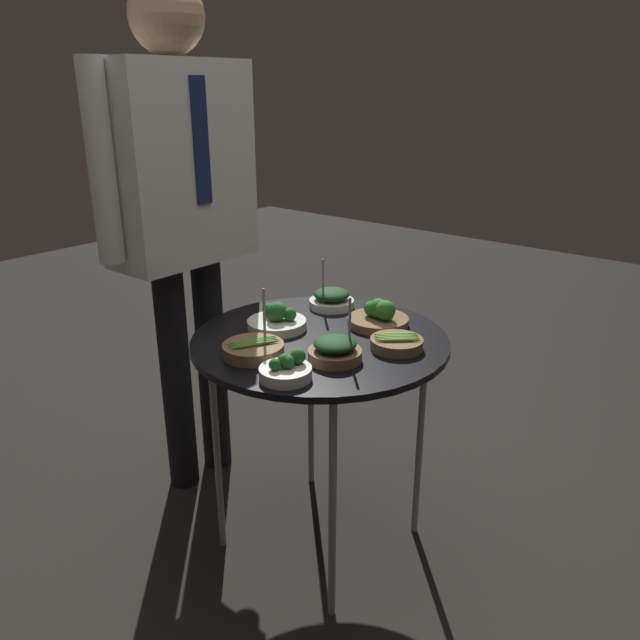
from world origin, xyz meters
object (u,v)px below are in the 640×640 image
object	(u,v)px
bowl_spinach_center	(332,299)
waiter_figure	(180,189)
bowl_asparagus_mid_right	(397,343)
bowl_broccoli_near_rim	(286,369)
bowl_broccoli_mid_left	(277,319)
bowl_spinach_back_left	(335,350)
bowl_broccoli_far_rim	(379,316)
bowl_asparagus_front_left	(253,349)
serving_cart	(320,352)

from	to	relation	value
bowl_spinach_center	waiter_figure	distance (m)	0.57
bowl_asparagus_mid_right	bowl_broccoli_near_rim	bearing A→B (deg)	161.31
waiter_figure	bowl_broccoli_mid_left	bearing A→B (deg)	-94.15
bowl_asparagus_mid_right	bowl_spinach_back_left	size ratio (longest dim) A/B	0.85
bowl_broccoli_far_rim	bowl_broccoli_mid_left	world-z (taller)	bowl_broccoli_far_rim
bowl_asparagus_mid_right	bowl_spinach_center	bearing A→B (deg)	65.95
bowl_asparagus_mid_right	bowl_broccoli_mid_left	bearing A→B (deg)	104.89
bowl_broccoli_mid_left	bowl_asparagus_front_left	xyz separation A→B (m)	(-0.18, -0.08, -0.01)
bowl_spinach_back_left	bowl_broccoli_near_rim	xyz separation A→B (m)	(-0.15, 0.03, -0.01)
serving_cart	bowl_broccoli_near_rim	distance (m)	0.27
serving_cart	bowl_spinach_back_left	distance (m)	0.17
bowl_broccoli_mid_left	bowl_spinach_back_left	world-z (taller)	bowl_spinach_back_left
bowl_spinach_center	bowl_broccoli_mid_left	bearing A→B (deg)	178.02
serving_cart	bowl_broccoli_near_rim	xyz separation A→B (m)	(-0.25, -0.10, 0.07)
bowl_asparagus_mid_right	bowl_spinach_back_left	distance (m)	0.18
bowl_broccoli_far_rim	waiter_figure	bearing A→B (deg)	105.07
bowl_asparagus_mid_right	bowl_spinach_center	xyz separation A→B (m)	(0.15, 0.33, 0.01)
serving_cart	bowl_broccoli_far_rim	distance (m)	0.20
bowl_broccoli_mid_left	bowl_spinach_center	distance (m)	0.24
bowl_asparagus_mid_right	bowl_broccoli_far_rim	world-z (taller)	bowl_broccoli_far_rim
bowl_broccoli_near_rim	serving_cart	bearing A→B (deg)	21.84
bowl_broccoli_near_rim	bowl_spinach_back_left	bearing A→B (deg)	-9.76
bowl_spinach_back_left	bowl_broccoli_near_rim	bearing A→B (deg)	170.24
bowl_asparagus_front_left	bowl_asparagus_mid_right	bearing A→B (deg)	-44.08
bowl_broccoli_mid_left	bowl_spinach_center	size ratio (longest dim) A/B	1.03
bowl_asparagus_mid_right	waiter_figure	size ratio (longest dim) A/B	0.09
serving_cart	bowl_spinach_back_left	bearing A→B (deg)	-127.10
bowl_asparagus_mid_right	bowl_asparagus_front_left	world-z (taller)	bowl_asparagus_front_left
bowl_spinach_center	bowl_asparagus_front_left	bearing A→B (deg)	-169.98
bowl_spinach_back_left	waiter_figure	size ratio (longest dim) A/B	0.10
serving_cart	bowl_asparagus_mid_right	xyz separation A→B (m)	(0.06, -0.20, 0.06)
bowl_spinach_center	waiter_figure	bearing A→B (deg)	115.74
bowl_broccoli_far_rim	bowl_asparagus_front_left	size ratio (longest dim) A/B	1.04
bowl_spinach_back_left	bowl_spinach_center	distance (m)	0.40
bowl_broccoli_mid_left	waiter_figure	world-z (taller)	waiter_figure
bowl_broccoli_near_rim	waiter_figure	distance (m)	0.77
bowl_broccoli_far_rim	bowl_spinach_back_left	distance (m)	0.27
serving_cart	bowl_broccoli_mid_left	bearing A→B (deg)	100.68
bowl_asparagus_mid_right	bowl_broccoli_far_rim	xyz separation A→B (m)	(0.11, 0.13, 0.01)
bowl_spinach_center	bowl_asparagus_mid_right	bearing A→B (deg)	-114.05
bowl_broccoli_far_rim	waiter_figure	xyz separation A→B (m)	(-0.17, 0.63, 0.32)
bowl_asparagus_mid_right	waiter_figure	bearing A→B (deg)	94.48
bowl_broccoli_mid_left	bowl_broccoli_near_rim	xyz separation A→B (m)	(-0.22, -0.23, -0.00)
bowl_broccoli_near_rim	waiter_figure	world-z (taller)	waiter_figure
serving_cart	bowl_spinach_center	size ratio (longest dim) A/B	4.36
serving_cart	bowl_asparagus_front_left	xyz separation A→B (m)	(-0.20, 0.05, 0.06)
bowl_asparagus_mid_right	bowl_broccoli_mid_left	xyz separation A→B (m)	(-0.09, 0.34, 0.01)
bowl_broccoli_mid_left	bowl_spinach_back_left	xyz separation A→B (m)	(-0.07, -0.26, 0.00)
bowl_spinach_back_left	bowl_asparagus_front_left	bearing A→B (deg)	120.91
bowl_asparagus_mid_right	bowl_broccoli_near_rim	distance (m)	0.33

